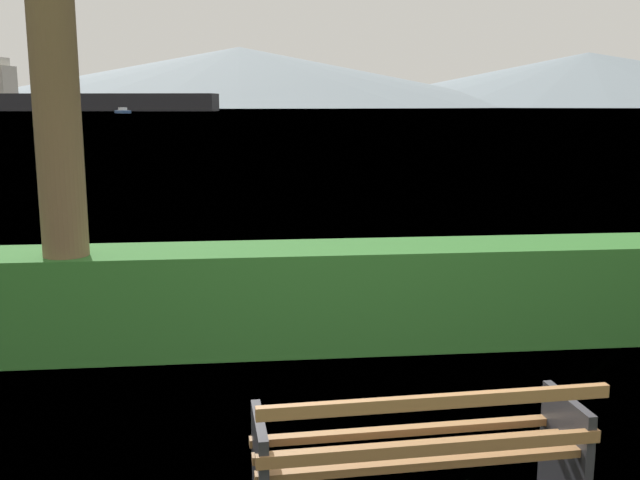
{
  "coord_description": "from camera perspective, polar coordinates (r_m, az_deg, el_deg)",
  "views": [
    {
      "loc": [
        -0.91,
        -3.53,
        2.25
      ],
      "look_at": [
        0.0,
        4.79,
        0.68
      ],
      "focal_mm": 40.82,
      "sensor_mm": 36.0,
      "label": 1
    }
  ],
  "objects": [
    {
      "name": "cargo_ship_large",
      "position": [
        244.12,
        -20.18,
        10.55
      ],
      "size": [
        88.64,
        26.12,
        16.42
      ],
      "color": "#232328",
      "rests_on": "water_surface"
    },
    {
      "name": "water_surface",
      "position": [
        311.08,
        -6.18,
        10.17
      ],
      "size": [
        620.0,
        620.0,
        0.0
      ],
      "primitive_type": "plane",
      "color": "#6B8EA3",
      "rests_on": "ground_plane"
    },
    {
      "name": "hedge_row",
      "position": [
        6.86,
        1.6,
        -4.38
      ],
      "size": [
        7.7,
        0.82,
        0.94
      ],
      "primitive_type": "cube",
      "color": "#2D6B28",
      "rests_on": "ground_plane"
    },
    {
      "name": "distant_hills",
      "position": [
        557.99,
        1.5,
        12.58
      ],
      "size": [
        844.51,
        437.11,
        43.32
      ],
      "color": "slate",
      "rests_on": "ground_plane"
    },
    {
      "name": "park_bench",
      "position": [
        4.03,
        7.89,
        -16.37
      ],
      "size": [
        1.8,
        0.67,
        0.87
      ],
      "color": "olive",
      "rests_on": "ground_plane"
    },
    {
      "name": "tender_far",
      "position": [
        179.82,
        -15.2,
        9.72
      ],
      "size": [
        4.61,
        6.55,
        1.37
      ],
      "color": "#335693",
      "rests_on": "water_surface"
    }
  ]
}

